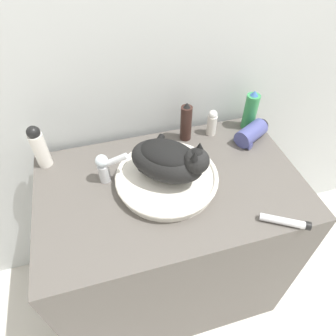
% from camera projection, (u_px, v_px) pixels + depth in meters
% --- Properties ---
extents(wall_back, '(8.00, 0.05, 2.40)m').
position_uv_depth(wall_back, '(145.00, 65.00, 1.19)').
color(wall_back, silver).
rests_on(wall_back, ground_plane).
extents(vanity_counter, '(1.03, 0.64, 0.89)m').
position_uv_depth(vanity_counter, '(170.00, 243.00, 1.48)').
color(vanity_counter, '#56514C').
rests_on(vanity_counter, ground_plane).
extents(sink_basin, '(0.40, 0.40, 0.05)m').
position_uv_depth(sink_basin, '(167.00, 178.00, 1.15)').
color(sink_basin, white).
rests_on(sink_basin, vanity_counter).
extents(cat, '(0.32, 0.37, 0.18)m').
position_uv_depth(cat, '(169.00, 159.00, 1.08)').
color(cat, black).
rests_on(cat, sink_basin).
extents(faucet, '(0.12, 0.07, 0.15)m').
position_uv_depth(faucet, '(105.00, 166.00, 1.12)').
color(faucet, silver).
rests_on(faucet, vanity_counter).
extents(hairspray_can_black, '(0.05, 0.05, 0.19)m').
position_uv_depth(hairspray_can_black, '(186.00, 123.00, 1.29)').
color(hairspray_can_black, '#331E19').
rests_on(hairspray_can_black, vanity_counter).
extents(spray_bottle_trigger, '(0.06, 0.06, 0.19)m').
position_uv_depth(spray_bottle_trigger, '(250.00, 111.00, 1.35)').
color(spray_bottle_trigger, '#338C4C').
rests_on(spray_bottle_trigger, vanity_counter).
extents(deodorant_stick, '(0.04, 0.04, 0.12)m').
position_uv_depth(deodorant_stick, '(212.00, 122.00, 1.33)').
color(deodorant_stick, white).
rests_on(deodorant_stick, vanity_counter).
extents(lotion_bottle_white, '(0.06, 0.06, 0.19)m').
position_uv_depth(lotion_bottle_white, '(39.00, 146.00, 1.17)').
color(lotion_bottle_white, white).
rests_on(lotion_bottle_white, vanity_counter).
extents(cream_tube, '(0.16, 0.11, 0.03)m').
position_uv_depth(cream_tube, '(286.00, 222.00, 1.03)').
color(cream_tube, silver).
rests_on(cream_tube, vanity_counter).
extents(hair_dryer, '(0.18, 0.14, 0.08)m').
position_uv_depth(hair_dryer, '(251.00, 133.00, 1.32)').
color(hair_dryer, '#474C8C').
rests_on(hair_dryer, vanity_counter).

